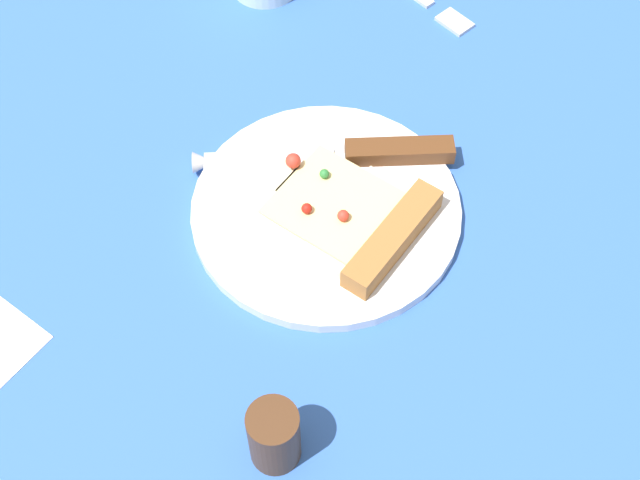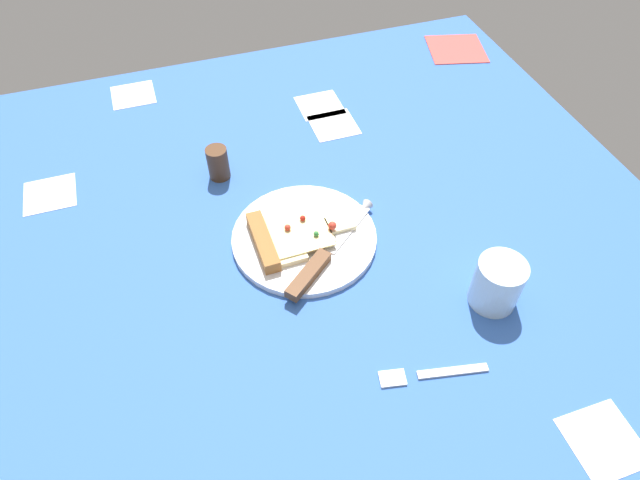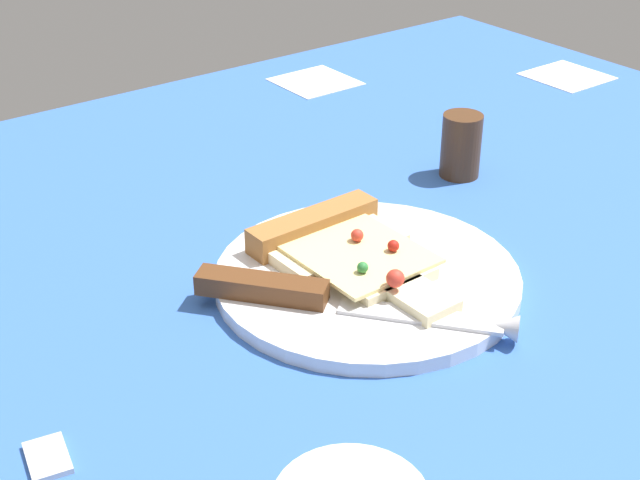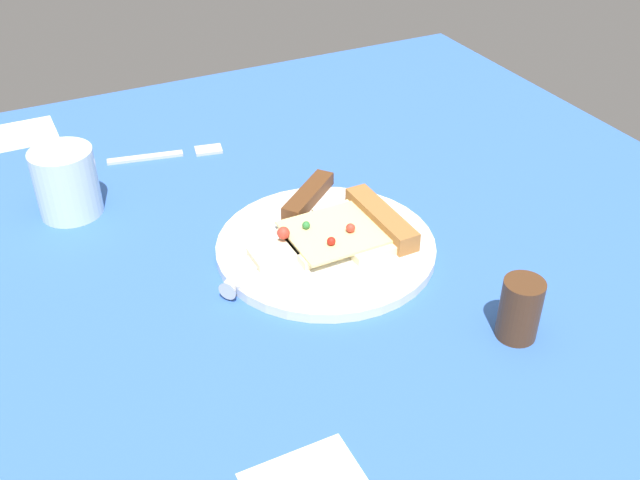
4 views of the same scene
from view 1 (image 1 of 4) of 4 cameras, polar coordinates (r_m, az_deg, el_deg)
The scene contains 5 objects.
ground_plane at distance 81.00cm, azimuth -4.60°, elevation 1.42°, with size 114.42×114.42×3.00cm.
plate at distance 78.69cm, azimuth 0.40°, elevation 1.93°, with size 24.11×24.11×1.15cm, color silver.
pizza_slice at distance 76.75cm, azimuth 1.96°, elevation 1.62°, with size 17.52×12.04×2.70cm.
knife at distance 81.18cm, azimuth 1.94°, elevation 5.58°, with size 19.92×16.80×2.45cm.
pepper_shaker at distance 65.80cm, azimuth -2.99°, elevation -12.56°, with size 3.89×3.89×6.30cm, color #4C2D19.
Camera 1 is at (33.14, -33.58, 64.37)cm, focal length 49.41 mm.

